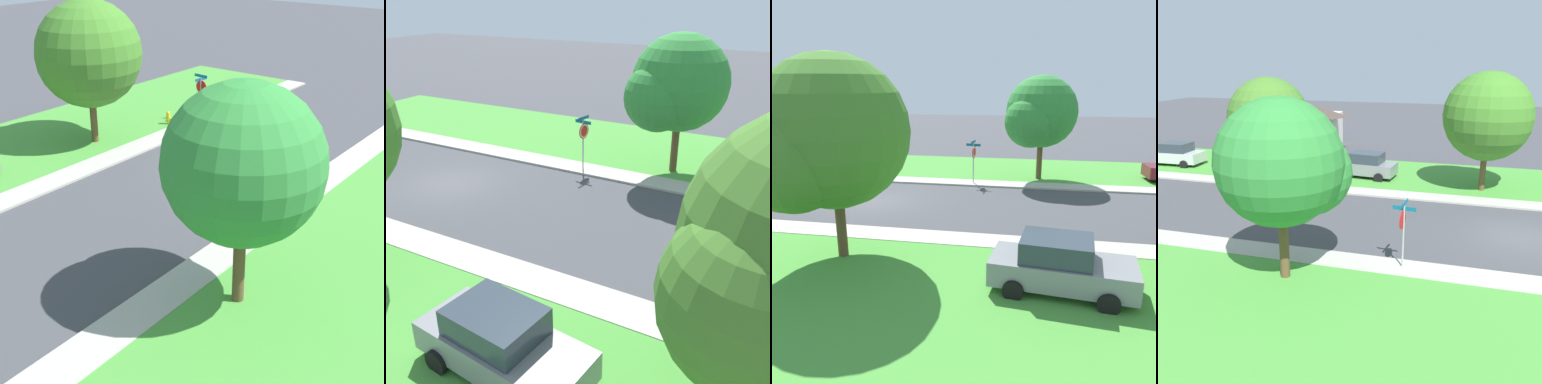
% 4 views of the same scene
% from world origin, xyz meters
% --- Properties ---
extents(ground_plane, '(120.00, 120.00, 0.00)m').
position_xyz_m(ground_plane, '(0.00, 0.00, 0.00)').
color(ground_plane, '#424247').
extents(sidewalk_east, '(1.40, 56.00, 0.10)m').
position_xyz_m(sidewalk_east, '(4.70, 12.00, 0.05)').
color(sidewalk_east, '#ADA89E').
rests_on(sidewalk_east, ground).
extents(lawn_east, '(8.00, 56.00, 0.08)m').
position_xyz_m(lawn_east, '(9.40, 12.00, 0.04)').
color(lawn_east, '#479338').
rests_on(lawn_east, ground).
extents(sidewalk_west, '(1.40, 56.00, 0.10)m').
position_xyz_m(sidewalk_west, '(-4.70, 12.00, 0.05)').
color(sidewalk_west, '#ADA89E').
rests_on(sidewalk_west, ground).
extents(lawn_west, '(8.00, 56.00, 0.08)m').
position_xyz_m(lawn_west, '(-9.40, 12.00, 0.04)').
color(lawn_west, '#479338').
rests_on(lawn_west, ground).
extents(stop_sign_far_corner, '(0.92, 0.92, 2.77)m').
position_xyz_m(stop_sign_far_corner, '(-4.63, 4.70, 1.89)').
color(stop_sign_far_corner, '#9E9EA3').
rests_on(stop_sign_far_corner, ground).
extents(car_grey_behind_trees, '(2.38, 4.47, 1.76)m').
position_xyz_m(car_grey_behind_trees, '(8.14, 9.38, 0.87)').
color(car_grey_behind_trees, gray).
rests_on(car_grey_behind_trees, ground).
extents(car_silver_far_down_street, '(2.13, 4.35, 1.76)m').
position_xyz_m(car_silver_far_down_street, '(7.65, 24.18, 0.87)').
color(car_silver_far_down_street, silver).
rests_on(car_silver_far_down_street, ground).
extents(tree_corner_large, '(5.65, 5.25, 7.23)m').
position_xyz_m(tree_corner_large, '(7.30, 1.48, 4.43)').
color(tree_corner_large, brown).
rests_on(tree_corner_large, ground).
extents(tree_across_right, '(5.77, 5.36, 6.77)m').
position_xyz_m(tree_across_right, '(6.38, 15.20, 3.91)').
color(tree_across_right, brown).
rests_on(tree_across_right, ground).
extents(tree_sidewalk_mid, '(4.88, 4.54, 6.71)m').
position_xyz_m(tree_sidewalk_mid, '(-6.31, 8.59, 4.29)').
color(tree_sidewalk_mid, brown).
rests_on(tree_sidewalk_mid, ground).
extents(house_right_setback, '(9.32, 8.17, 4.60)m').
position_xyz_m(house_right_setback, '(15.96, 18.08, 2.38)').
color(house_right_setback, silver).
rests_on(house_right_setback, ground).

